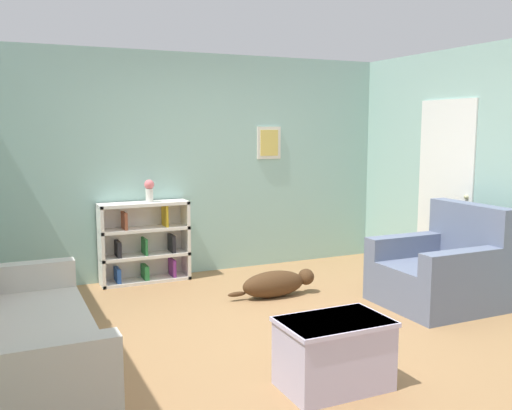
{
  "coord_description": "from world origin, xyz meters",
  "views": [
    {
      "loc": [
        -2.13,
        -4.22,
        1.75
      ],
      "look_at": [
        0.0,
        0.4,
        1.05
      ],
      "focal_mm": 40.0,
      "sensor_mm": 36.0,
      "label": 1
    }
  ],
  "objects_px": {
    "recliner_chair": "(442,271)",
    "vase": "(149,189)",
    "bookshelf": "(144,243)",
    "dog": "(276,283)",
    "couch": "(16,343)",
    "coffee_table": "(334,352)"
  },
  "relations": [
    {
      "from": "coffee_table",
      "to": "couch",
      "type": "bearing_deg",
      "value": 154.3
    },
    {
      "from": "couch",
      "to": "recliner_chair",
      "type": "height_order",
      "value": "recliner_chair"
    },
    {
      "from": "bookshelf",
      "to": "dog",
      "type": "relative_size",
      "value": 1.04
    },
    {
      "from": "couch",
      "to": "vase",
      "type": "xyz_separation_m",
      "value": [
        1.5,
        2.22,
        0.76
      ]
    },
    {
      "from": "dog",
      "to": "vase",
      "type": "relative_size",
      "value": 3.83
    },
    {
      "from": "couch",
      "to": "bookshelf",
      "type": "bearing_deg",
      "value": 57.46
    },
    {
      "from": "bookshelf",
      "to": "vase",
      "type": "height_order",
      "value": "vase"
    },
    {
      "from": "recliner_chair",
      "to": "coffee_table",
      "type": "bearing_deg",
      "value": -150.58
    },
    {
      "from": "coffee_table",
      "to": "bookshelf",
      "type": "bearing_deg",
      "value": 99.1
    },
    {
      "from": "couch",
      "to": "bookshelf",
      "type": "height_order",
      "value": "bookshelf"
    },
    {
      "from": "recliner_chair",
      "to": "vase",
      "type": "bearing_deg",
      "value": 139.29
    },
    {
      "from": "couch",
      "to": "recliner_chair",
      "type": "bearing_deg",
      "value": 2.43
    },
    {
      "from": "couch",
      "to": "dog",
      "type": "bearing_deg",
      "value": 23.13
    },
    {
      "from": "vase",
      "to": "recliner_chair",
      "type": "bearing_deg",
      "value": -40.71
    },
    {
      "from": "couch",
      "to": "recliner_chair",
      "type": "xyz_separation_m",
      "value": [
        3.89,
        0.16,
        0.04
      ]
    },
    {
      "from": "bookshelf",
      "to": "coffee_table",
      "type": "bearing_deg",
      "value": -80.9
    },
    {
      "from": "recliner_chair",
      "to": "vase",
      "type": "xyz_separation_m",
      "value": [
        -2.39,
        2.06,
        0.72
      ]
    },
    {
      "from": "couch",
      "to": "vase",
      "type": "bearing_deg",
      "value": 55.96
    },
    {
      "from": "coffee_table",
      "to": "vase",
      "type": "distance_m",
      "value": 3.29
    },
    {
      "from": "dog",
      "to": "vase",
      "type": "height_order",
      "value": "vase"
    },
    {
      "from": "recliner_chair",
      "to": "coffee_table",
      "type": "xyz_separation_m",
      "value": [
        -1.95,
        -1.1,
        -0.08
      ]
    },
    {
      "from": "dog",
      "to": "bookshelf",
      "type": "bearing_deg",
      "value": 133.04
    }
  ]
}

